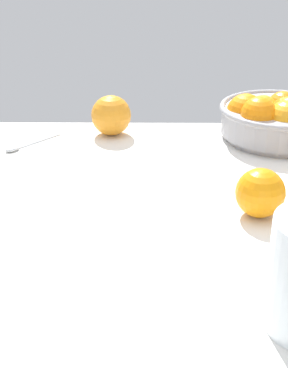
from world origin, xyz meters
TOP-DOWN VIEW (x-y plane):
  - ground_plane at (0.00, 0.00)cm, footprint 132.68×95.85cm
  - fruit_bowl at (26.71, 38.02)cm, footprint 25.87×25.87cm
  - loose_orange_0 at (17.09, 3.15)cm, footprint 8.15×8.15cm
  - loose_orange_2 at (-9.26, 40.48)cm, footprint 8.78×8.78cm
  - spoon at (-27.25, 32.81)cm, footprint 10.85×11.62cm

SIDE VIEW (x-z plane):
  - ground_plane at x=0.00cm, z-range -3.00..0.00cm
  - spoon at x=-27.25cm, z-range -0.07..0.93cm
  - loose_orange_0 at x=17.09cm, z-range 0.00..8.15cm
  - loose_orange_2 at x=-9.26cm, z-range 0.00..8.78cm
  - fruit_bowl at x=26.71cm, z-range -0.55..10.04cm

